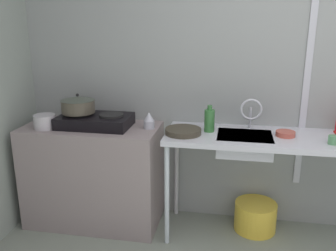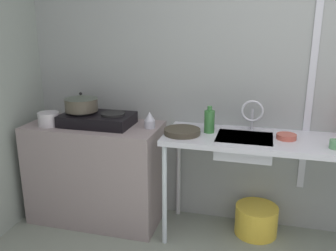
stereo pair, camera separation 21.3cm
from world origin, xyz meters
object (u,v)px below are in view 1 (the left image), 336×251
stove (95,121)px  frying_pan (183,131)px  sink_basin (244,144)px  faucet (251,111)px  bottle_by_sink (209,120)px  pot_on_left_burner (78,104)px  bucket_on_floor (255,216)px  percolator (149,121)px  small_bowl_on_drainboard (285,134)px  cup_by_rack (333,140)px  pot_beside_stove (45,122)px

stove → frying_pan: size_ratio=2.09×
sink_basin → faucet: bearing=73.1°
bottle_by_sink → sink_basin: bearing=-9.9°
pot_on_left_burner → bucket_on_floor: (1.43, 0.09, -0.89)m
percolator → frying_pan: (0.28, -0.09, -0.04)m
faucet → small_bowl_on_drainboard: bearing=-21.8°
cup_by_rack → bottle_by_sink: 0.87m
cup_by_rack → percolator: bearing=173.9°
pot_beside_stove → faucet: 1.59m
bottle_by_sink → bucket_on_floor: bottle_by_sink is taller
small_bowl_on_drainboard → sink_basin: bearing=-174.2°
bottle_by_sink → percolator: bearing=-179.4°
sink_basin → small_bowl_on_drainboard: 0.30m
pot_beside_stove → sink_basin: size_ratio=0.42×
pot_beside_stove → bucket_on_floor: 1.84m
stove → frying_pan: stove is taller
bucket_on_floor → pot_beside_stove: bearing=-173.0°
sink_basin → faucet: 0.26m
pot_beside_stove → bottle_by_sink: bearing=6.7°
sink_basin → bucket_on_floor: (0.13, 0.10, -0.65)m
cup_by_rack → bottle_by_sink: size_ratio=0.33×
stove → bottle_by_sink: bottle_by_sink is taller
percolator → cup_by_rack: percolator is taller
stove → cup_by_rack: stove is taller
stove → pot_beside_stove: same height
stove → bottle_by_sink: size_ratio=2.77×
small_bowl_on_drainboard → bottle_by_sink: bearing=178.3°
faucet → small_bowl_on_drainboard: faucet is taller
pot_on_left_burner → pot_beside_stove: size_ratio=1.59×
faucet → bottle_by_sink: size_ratio=1.23×
stove → percolator: (0.43, 0.03, 0.01)m
stove → pot_on_left_burner: size_ratio=2.12×
pot_beside_stove → percolator: size_ratio=1.29×
frying_pan → bottle_by_sink: bearing=27.4°
small_bowl_on_drainboard → bucket_on_floor: bearing=156.3°
frying_pan → bottle_by_sink: 0.22m
percolator → faucet: (0.77, 0.09, 0.09)m
frying_pan → bucket_on_floor: frying_pan is taller
faucet → cup_by_rack: 0.61m
frying_pan → small_bowl_on_drainboard: frying_pan is taller
pot_beside_stove → small_bowl_on_drainboard: size_ratio=1.19×
cup_by_rack → bucket_on_floor: 0.90m
cup_by_rack → small_bowl_on_drainboard: size_ratio=0.48×
bottle_by_sink → bucket_on_floor: size_ratio=0.61×
sink_basin → frying_pan: bearing=-173.7°
small_bowl_on_drainboard → bucket_on_floor: small_bowl_on_drainboard is taller
frying_pan → cup_by_rack: (1.04, -0.05, 0.01)m
stove → sink_basin: stove is taller
stove → pot_beside_stove: size_ratio=3.37×
percolator → small_bowl_on_drainboard: bearing=-0.7°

